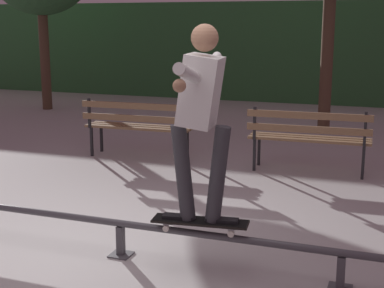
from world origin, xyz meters
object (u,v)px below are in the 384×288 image
object	(u,v)px
skateboarder	(201,107)
park_bench_left_center	(309,134)
skateboard	(200,222)
park_bench_leftmost	(137,122)
grind_rail	(120,228)

from	to	relation	value
skateboarder	park_bench_left_center	bearing A→B (deg)	83.56
skateboarder	park_bench_left_center	size ratio (longest dim) A/B	0.97
skateboard	park_bench_left_center	distance (m)	3.29
skateboard	park_bench_left_center	world-z (taller)	park_bench_left_center
skateboarder	skateboard	bearing A→B (deg)	-173.00
skateboard	park_bench_leftmost	world-z (taller)	park_bench_leftmost
skateboard	park_bench_leftmost	bearing A→B (deg)	123.06
grind_rail	skateboarder	size ratio (longest dim) A/B	2.79
skateboard	skateboarder	distance (m)	0.94
grind_rail	skateboarder	distance (m)	1.30
skateboarder	park_bench_leftmost	distance (m)	3.98
grind_rail	park_bench_left_center	size ratio (longest dim) A/B	2.69
skateboarder	park_bench_leftmost	world-z (taller)	skateboarder
park_bench_leftmost	park_bench_left_center	size ratio (longest dim) A/B	1.00
park_bench_leftmost	skateboarder	bearing A→B (deg)	-56.90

